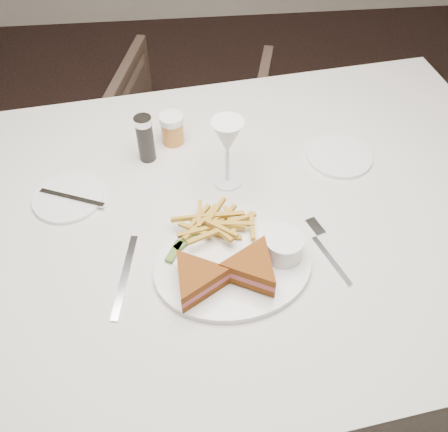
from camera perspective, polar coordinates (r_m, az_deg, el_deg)
ground at (r=1.71m, az=-7.05°, el=-19.69°), size 5.00×5.00×0.00m
table at (r=1.41m, az=-0.20°, el=-9.99°), size 1.62×1.18×0.75m
chair_far at (r=2.08m, az=-3.57°, el=10.34°), size 0.70×0.67×0.59m
table_setting at (r=1.05m, az=-0.21°, el=-0.63°), size 0.81×0.60×0.18m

